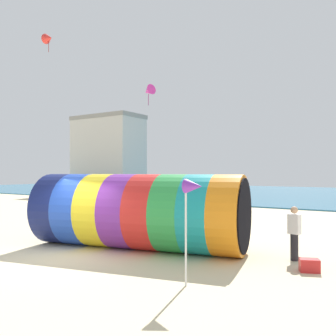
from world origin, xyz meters
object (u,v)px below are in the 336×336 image
Objects in this scene: kite_magenta_delta at (148,91)px; bystander_near_water at (88,200)px; giant_inflatable_tube at (138,211)px; bystander_far_left at (69,204)px; kite_handler at (294,233)px; kite_red_delta at (49,38)px; beach_flag at (193,191)px; cooler_box at (309,265)px.

kite_magenta_delta is 9.33m from bystander_near_water.
kite_magenta_delta is (-4.29, 6.46, 6.02)m from giant_inflatable_tube.
bystander_near_water is 0.90× the size of bystander_far_left.
kite_handler is 0.94× the size of bystander_far_left.
kite_handler is at bearing -28.78° from kite_magenta_delta.
kite_red_delta is at bearing 155.92° from bystander_far_left.
kite_magenta_delta is 0.90× the size of kite_red_delta.
bystander_near_water is (-15.91, 6.88, -0.04)m from kite_handler.
kite_handler is (5.17, 1.26, -0.48)m from giant_inflatable_tube.
beach_flag is (-1.31, -4.09, 1.45)m from kite_handler.
bystander_near_water is at bearing 154.24° from cooler_box.
beach_flag reaches higher than bystander_near_water.
cooler_box is (18.02, -5.71, -11.55)m from kite_red_delta.
kite_red_delta reaches higher than giant_inflatable_tube.
kite_magenta_delta is 2.25× the size of cooler_box.
kite_red_delta is 11.24m from bystander_near_water.
giant_inflatable_tube is 5.35m from kite_handler.
giant_inflatable_tube reaches higher than bystander_far_left.
bystander_near_water is 4.90m from bystander_far_left.
beach_flag is at bearing -36.23° from giant_inflatable_tube.
kite_red_delta reaches higher than cooler_box.
giant_inflatable_tube is 4.78× the size of kite_handler.
kite_magenta_delta is (-9.46, 5.20, 6.50)m from kite_handler.
bystander_near_water is (-10.73, 8.14, -0.52)m from giant_inflatable_tube.
kite_red_delta is at bearing 154.34° from giant_inflatable_tube.
kite_magenta_delta is at bearing -14.62° from bystander_near_water.
bystander_far_left is 0.69× the size of beach_flag.
bystander_far_left is (-3.79, -2.44, -6.43)m from kite_magenta_delta.
kite_magenta_delta reaches higher than bystander_near_water.
kite_red_delta is 11.68m from bystander_far_left.
bystander_near_water is (1.41, 2.31, -10.91)m from kite_red_delta.
kite_magenta_delta is at bearing 123.59° from giant_inflatable_tube.
kite_handler is 1.50m from cooler_box.
kite_red_delta is 0.80× the size of bystander_near_water.
giant_inflatable_tube is 6.19× the size of kite_red_delta.
giant_inflatable_tube is 6.86× the size of kite_magenta_delta.
kite_magenta_delta reaches higher than cooler_box.
cooler_box is (16.61, -8.01, -0.64)m from bystander_near_water.
bystander_near_water is 3.11× the size of cooler_box.
beach_flag is at bearing -124.34° from cooler_box.
bystander_far_left is 14.51m from cooler_box.
kite_handler is 1.04× the size of bystander_near_water.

